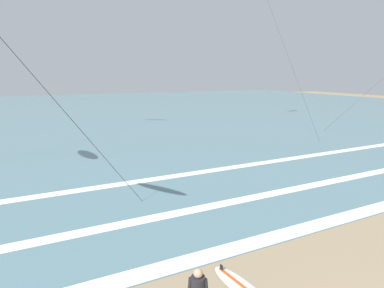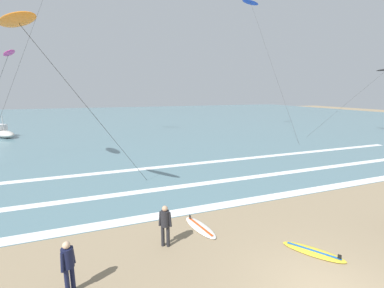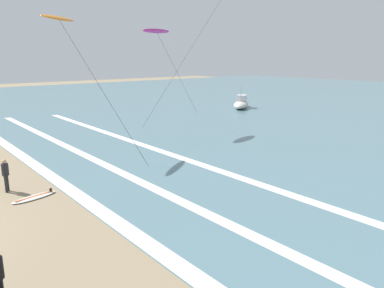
{
  "view_description": "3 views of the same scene",
  "coord_description": "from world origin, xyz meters",
  "px_view_note": "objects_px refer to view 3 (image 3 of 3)",
  "views": [
    {
      "loc": [
        -6.13,
        -1.03,
        5.75
      ],
      "look_at": [
        -1.08,
        9.97,
        2.92
      ],
      "focal_mm": 27.53,
      "sensor_mm": 36.0,
      "label": 1
    },
    {
      "loc": [
        -5.78,
        -4.48,
        5.64
      ],
      "look_at": [
        -0.76,
        9.0,
        2.74
      ],
      "focal_mm": 24.33,
      "sensor_mm": 36.0,
      "label": 2
    },
    {
      "loc": [
        15.05,
        0.21,
        6.34
      ],
      "look_at": [
        1.12,
        11.6,
        2.09
      ],
      "focal_mm": 35.0,
      "sensor_mm": 36.0,
      "label": 3
    }
  ],
  "objects_px": {
    "surfer_foreground_main": "(5,173)",
    "surfboard_foreground_flat": "(34,197)",
    "offshore_boat": "(241,104)",
    "kite_orange_high_left": "(58,19)",
    "kite_magenta_low_near": "(157,32)"
  },
  "relations": [
    {
      "from": "surfer_foreground_main",
      "to": "offshore_boat",
      "type": "relative_size",
      "value": 0.31
    },
    {
      "from": "surfboard_foreground_flat",
      "to": "kite_orange_high_left",
      "type": "bearing_deg",
      "value": 147.45
    },
    {
      "from": "surfboard_foreground_flat",
      "to": "kite_magenta_low_near",
      "type": "relative_size",
      "value": 0.19
    },
    {
      "from": "surfer_foreground_main",
      "to": "offshore_boat",
      "type": "height_order",
      "value": "offshore_boat"
    },
    {
      "from": "kite_orange_high_left",
      "to": "offshore_boat",
      "type": "height_order",
      "value": "kite_orange_high_left"
    },
    {
      "from": "offshore_boat",
      "to": "surfboard_foreground_flat",
      "type": "bearing_deg",
      "value": -63.04
    },
    {
      "from": "kite_orange_high_left",
      "to": "surfboard_foreground_flat",
      "type": "bearing_deg",
      "value": -32.55
    },
    {
      "from": "surfer_foreground_main",
      "to": "kite_magenta_low_near",
      "type": "xyz_separation_m",
      "value": [
        -7.52,
        13.87,
        7.28
      ]
    },
    {
      "from": "surfer_foreground_main",
      "to": "offshore_boat",
      "type": "bearing_deg",
      "value": 113.77
    },
    {
      "from": "kite_orange_high_left",
      "to": "surfer_foreground_main",
      "type": "bearing_deg",
      "value": -45.16
    },
    {
      "from": "surfer_foreground_main",
      "to": "kite_magenta_low_near",
      "type": "height_order",
      "value": "kite_magenta_low_near"
    },
    {
      "from": "kite_magenta_low_near",
      "to": "surfer_foreground_main",
      "type": "bearing_deg",
      "value": -61.54
    },
    {
      "from": "surfer_foreground_main",
      "to": "surfboard_foreground_flat",
      "type": "relative_size",
      "value": 0.73
    },
    {
      "from": "surfer_foreground_main",
      "to": "surfboard_foreground_flat",
      "type": "bearing_deg",
      "value": 23.56
    },
    {
      "from": "surfer_foreground_main",
      "to": "surfboard_foreground_flat",
      "type": "xyz_separation_m",
      "value": [
        1.69,
        0.73,
        -0.91
      ]
    }
  ]
}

